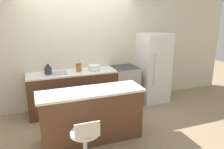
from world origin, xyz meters
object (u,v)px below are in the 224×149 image
at_px(refrigerator, 153,68).
at_px(mixing_bowl, 94,67).
at_px(kettle, 48,70).
at_px(oven_range, 124,85).
at_px(stool_chair, 85,142).

relative_size(refrigerator, mixing_bowl, 6.64).
distance_m(refrigerator, kettle, 2.47).
bearing_deg(refrigerator, kettle, 179.05).
distance_m(oven_range, mixing_bowl, 0.90).
distance_m(oven_range, kettle, 1.81).
bearing_deg(stool_chair, mixing_bowl, 70.12).
bearing_deg(mixing_bowl, refrigerator, -1.59).
relative_size(stool_chair, kettle, 3.53).
distance_m(refrigerator, mixing_bowl, 1.49).
bearing_deg(stool_chair, refrigerator, 40.49).
height_order(oven_range, kettle, kettle).
bearing_deg(stool_chair, kettle, 99.01).
height_order(oven_range, stool_chair, oven_range).
bearing_deg(kettle, stool_chair, -80.99).
bearing_deg(mixing_bowl, oven_range, -0.17).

